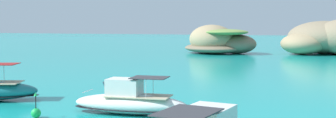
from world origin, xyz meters
TOP-DOWN VIEW (x-y plane):
  - islet_small at (-4.08, 63.33)m, footprint 16.00×15.73m
  - motorboat_white at (2.85, 9.53)m, footprint 7.32×2.82m
  - channel_buoy at (-1.71, 6.66)m, footprint 0.56×0.56m

SIDE VIEW (x-z plane):
  - channel_buoy at x=-1.71m, z-range -0.40..1.08m
  - motorboat_white at x=2.85m, z-range -0.40..1.84m
  - islet_small at x=-4.08m, z-range -0.57..4.73m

